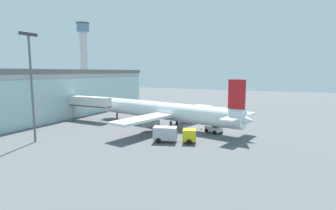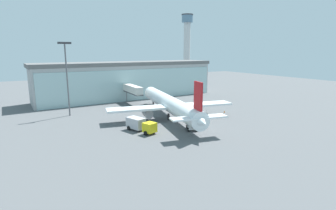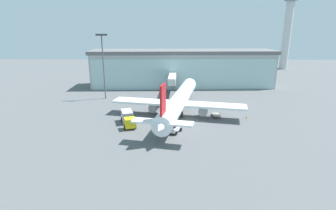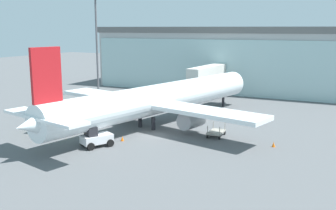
% 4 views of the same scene
% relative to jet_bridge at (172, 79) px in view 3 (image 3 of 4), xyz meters
% --- Properties ---
extents(ground, '(240.00, 240.00, 0.00)m').
position_rel_jet_bridge_xyz_m(ground, '(3.58, -25.85, -4.56)').
color(ground, '#545659').
extents(terminal_building, '(64.27, 15.45, 12.71)m').
position_rel_jet_bridge_xyz_m(terminal_building, '(3.58, 11.48, 1.79)').
color(terminal_building, '#AAAAAA').
rests_on(terminal_building, ground).
extents(jet_bridge, '(2.72, 14.13, 5.94)m').
position_rel_jet_bridge_xyz_m(jet_bridge, '(0.00, 0.00, 0.00)').
color(jet_bridge, silver).
rests_on(jet_bridge, ground).
extents(control_tower, '(6.64, 6.64, 37.16)m').
position_rel_jet_bridge_xyz_m(control_tower, '(56.65, 53.50, 16.93)').
color(control_tower, silver).
rests_on(control_tower, ground).
extents(apron_light_mast, '(3.20, 0.40, 18.50)m').
position_rel_jet_bridge_xyz_m(apron_light_mast, '(-19.78, -6.60, 6.43)').
color(apron_light_mast, '#59595E').
rests_on(apron_light_mast, ground).
extents(airplane, '(31.34, 40.12, 10.73)m').
position_rel_jet_bridge_xyz_m(airplane, '(1.51, -21.44, -1.13)').
color(airplane, white).
rests_on(airplane, ground).
extents(catering_truck, '(4.30, 7.62, 2.65)m').
position_rel_jet_bridge_xyz_m(catering_truck, '(-9.60, -28.25, -3.09)').
color(catering_truck, yellow).
rests_on(catering_truck, ground).
extents(baggage_cart, '(1.81, 2.92, 1.50)m').
position_rel_jet_bridge_xyz_m(baggage_cart, '(10.17, -22.91, -4.06)').
color(baggage_cart, '#9E998C').
rests_on(baggage_cart, ground).
extents(pushback_tug, '(3.29, 3.68, 2.30)m').
position_rel_jet_bridge_xyz_m(pushback_tug, '(0.25, -32.75, -3.59)').
color(pushback_tug, silver).
rests_on(pushback_tug, ground).
extents(safety_cone_nose, '(0.36, 0.36, 0.55)m').
position_rel_jet_bridge_xyz_m(safety_cone_nose, '(1.55, -29.67, -4.29)').
color(safety_cone_nose, orange).
rests_on(safety_cone_nose, ground).
extents(safety_cone_wingtip, '(0.36, 0.36, 0.55)m').
position_rel_jet_bridge_xyz_m(safety_cone_wingtip, '(17.10, -23.93, -4.29)').
color(safety_cone_wingtip, orange).
rests_on(safety_cone_wingtip, ground).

